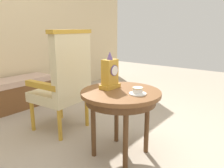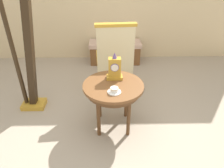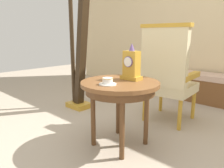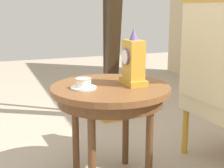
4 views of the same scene
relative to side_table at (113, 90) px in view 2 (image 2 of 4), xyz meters
The scene contains 7 objects.
ground_plane 0.54m from the side_table, behind, with size 10.00×10.00×0.00m, color tan.
side_table is the anchor object (origin of this frame).
teacup_left 0.20m from the side_table, 87.96° to the right, with size 0.15×0.15×0.06m.
mantel_clock 0.25m from the side_table, 82.19° to the left, with size 0.19×0.11×0.34m.
armchair 0.79m from the side_table, 87.10° to the left, with size 0.58×0.57×1.14m.
harp 1.20m from the side_table, 159.26° to the left, with size 0.40×0.24×1.80m.
window_bench 1.97m from the side_table, 87.39° to the left, with size 1.04×0.40×0.44m.
Camera 2 is at (0.00, -2.00, 1.83)m, focal length 32.69 mm.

